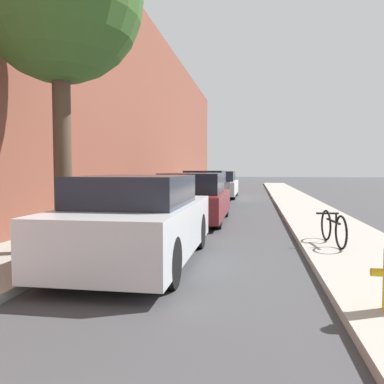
{
  "coord_description": "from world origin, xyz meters",
  "views": [
    {
      "loc": [
        1.0,
        1.64,
        1.58
      ],
      "look_at": [
        -0.75,
        12.52,
        0.91
      ],
      "focal_mm": 36.55,
      "sensor_mm": 36.0,
      "label": 1
    }
  ],
  "objects_px": {
    "parked_car_black": "(206,189)",
    "bicycle": "(333,228)",
    "street_tree_near": "(59,0)",
    "parked_car_silver": "(138,221)",
    "parked_car_white": "(219,185)",
    "parked_car_maroon": "(193,199)"
  },
  "relations": [
    {
      "from": "parked_car_silver",
      "to": "parked_car_white",
      "type": "bearing_deg",
      "value": 89.93
    },
    {
      "from": "parked_car_silver",
      "to": "parked_car_white",
      "type": "relative_size",
      "value": 0.94
    },
    {
      "from": "parked_car_silver",
      "to": "street_tree_near",
      "type": "bearing_deg",
      "value": 172.44
    },
    {
      "from": "parked_car_black",
      "to": "bicycle",
      "type": "distance_m",
      "value": 9.11
    },
    {
      "from": "parked_car_silver",
      "to": "parked_car_maroon",
      "type": "bearing_deg",
      "value": 88.69
    },
    {
      "from": "street_tree_near",
      "to": "parked_car_black",
      "type": "bearing_deg",
      "value": 82.28
    },
    {
      "from": "parked_car_maroon",
      "to": "street_tree_near",
      "type": "relative_size",
      "value": 0.72
    },
    {
      "from": "parked_car_black",
      "to": "parked_car_white",
      "type": "bearing_deg",
      "value": 88.57
    },
    {
      "from": "parked_car_silver",
      "to": "parked_car_maroon",
      "type": "xyz_separation_m",
      "value": [
        0.12,
        5.14,
        -0.02
      ]
    },
    {
      "from": "parked_car_silver",
      "to": "parked_car_black",
      "type": "height_order",
      "value": "parked_car_black"
    },
    {
      "from": "street_tree_near",
      "to": "bicycle",
      "type": "bearing_deg",
      "value": 15.38
    },
    {
      "from": "parked_car_black",
      "to": "street_tree_near",
      "type": "bearing_deg",
      "value": -97.72
    },
    {
      "from": "parked_car_maroon",
      "to": "bicycle",
      "type": "xyz_separation_m",
      "value": [
        3.28,
        -3.62,
        -0.24
      ]
    },
    {
      "from": "parked_car_white",
      "to": "bicycle",
      "type": "distance_m",
      "value": 13.79
    },
    {
      "from": "street_tree_near",
      "to": "bicycle",
      "type": "relative_size",
      "value": 3.83
    },
    {
      "from": "parked_car_maroon",
      "to": "parked_car_white",
      "type": "xyz_separation_m",
      "value": [
        -0.1,
        9.75,
        0.01
      ]
    },
    {
      "from": "parked_car_silver",
      "to": "parked_car_maroon",
      "type": "distance_m",
      "value": 5.14
    },
    {
      "from": "street_tree_near",
      "to": "parked_car_maroon",
      "type": "bearing_deg",
      "value": 72.68
    },
    {
      "from": "parked_car_black",
      "to": "street_tree_near",
      "type": "relative_size",
      "value": 0.71
    },
    {
      "from": "bicycle",
      "to": "street_tree_near",
      "type": "bearing_deg",
      "value": -171.26
    },
    {
      "from": "street_tree_near",
      "to": "parked_car_white",
      "type": "bearing_deg",
      "value": 84.39
    },
    {
      "from": "bicycle",
      "to": "parked_car_black",
      "type": "bearing_deg",
      "value": 105.96
    }
  ]
}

